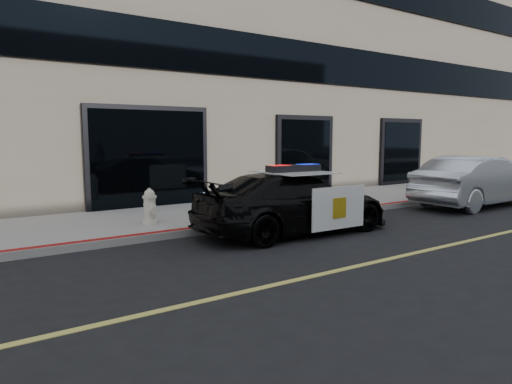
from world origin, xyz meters
TOP-DOWN VIEW (x-y plane):
  - ground at (0.00, 0.00)m, footprint 120.00×120.00m
  - sidewalk_n at (0.00, 5.25)m, footprint 60.00×3.50m
  - building_n at (0.00, 10.50)m, footprint 60.00×7.00m
  - police_car at (0.48, 2.57)m, footprint 2.14×4.54m
  - silver_sedan at (7.24, 2.42)m, footprint 1.70×4.54m
  - fire_hydrant at (-1.95, 4.55)m, footprint 0.35×0.49m

SIDE VIEW (x-z plane):
  - ground at x=0.00m, z-range 0.00..0.00m
  - sidewalk_n at x=0.00m, z-range 0.00..0.15m
  - fire_hydrant at x=-1.95m, z-range 0.13..0.90m
  - police_car at x=0.48m, z-range -0.08..1.39m
  - silver_sedan at x=7.24m, z-range 0.00..1.48m
  - building_n at x=0.00m, z-range 0.00..12.00m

